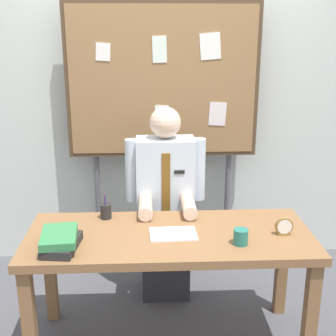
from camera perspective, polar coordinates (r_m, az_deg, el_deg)
back_wall at (r=3.70m, az=-0.76°, el=8.57°), size 6.40×0.08×2.70m
desk at (r=2.75m, az=0.17°, el=-10.01°), size 1.68×0.69×0.75m
person at (r=3.26m, az=-0.32°, el=-5.45°), size 0.55×0.56×1.40m
bulletin_board at (r=3.48m, az=-0.65°, el=10.39°), size 1.45×0.09×2.10m
book_stack at (r=2.58m, az=-13.29°, el=-8.83°), size 0.22×0.30×0.09m
open_notebook at (r=2.68m, az=0.65°, el=-8.25°), size 0.28×0.19×0.01m
desk_clock at (r=2.76m, az=14.29°, el=-7.16°), size 0.11×0.04×0.11m
coffee_mug at (r=2.59m, az=9.07°, el=-8.49°), size 0.08×0.08×0.09m
pen_holder at (r=2.92m, az=-7.77°, el=-5.35°), size 0.07×0.07×0.16m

